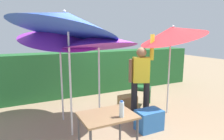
% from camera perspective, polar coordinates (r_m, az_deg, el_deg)
% --- Properties ---
extents(ground_plane, '(24.00, 24.00, 0.00)m').
position_cam_1_polar(ground_plane, '(4.43, 1.78, -14.79)').
color(ground_plane, '#9E8466').
extents(hedge_row, '(8.00, 0.70, 1.33)m').
position_cam_1_polar(hedge_row, '(6.32, -8.39, -0.77)').
color(hedge_row, '#23602D').
rests_on(hedge_row, ground_plane).
extents(umbrella_rainbow, '(1.94, 1.89, 2.56)m').
position_cam_1_polar(umbrella_rainbow, '(3.55, -13.10, 13.41)').
color(umbrella_rainbow, silver).
rests_on(umbrella_rainbow, ground_plane).
extents(umbrella_orange, '(1.70, 1.70, 2.27)m').
position_cam_1_polar(umbrella_orange, '(4.26, -14.63, 10.29)').
color(umbrella_orange, silver).
rests_on(umbrella_orange, ground_plane).
extents(umbrella_yellow, '(1.51, 1.49, 2.25)m').
position_cam_1_polar(umbrella_yellow, '(4.66, 17.03, 10.24)').
color(umbrella_yellow, silver).
rests_on(umbrella_yellow, ground_plane).
extents(umbrella_navy, '(1.59, 1.61, 2.03)m').
position_cam_1_polar(umbrella_navy, '(3.98, -4.19, 8.47)').
color(umbrella_navy, silver).
rests_on(umbrella_navy, ground_plane).
extents(person_vendor, '(0.54, 0.35, 1.88)m').
position_cam_1_polar(person_vendor, '(4.44, 8.37, -2.05)').
color(person_vendor, black).
rests_on(person_vendor, ground_plane).
extents(chair_plastic, '(0.62, 0.62, 0.89)m').
position_cam_1_polar(chair_plastic, '(5.29, 7.95, -4.72)').
color(chair_plastic, '#236633').
rests_on(chair_plastic, ground_plane).
extents(cooler_box, '(0.51, 0.34, 0.41)m').
position_cam_1_polar(cooler_box, '(4.09, 10.69, -14.08)').
color(cooler_box, '#2D6BB7').
rests_on(cooler_box, ground_plane).
extents(crate_cardboard, '(0.43, 0.32, 0.31)m').
position_cam_1_polar(crate_cardboard, '(5.16, 4.53, -9.18)').
color(crate_cardboard, '#9E7A4C').
rests_on(crate_cardboard, ground_plane).
extents(folding_table, '(0.80, 0.60, 0.72)m').
position_cam_1_polar(folding_table, '(2.99, -1.37, -14.33)').
color(folding_table, '#4C4C51').
rests_on(folding_table, ground_plane).
extents(bottle_water, '(0.07, 0.07, 0.24)m').
position_cam_1_polar(bottle_water, '(2.84, 2.81, -11.32)').
color(bottle_water, silver).
rests_on(bottle_water, folding_table).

